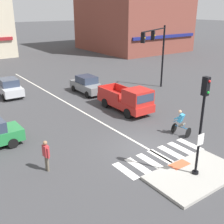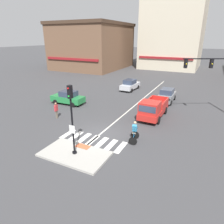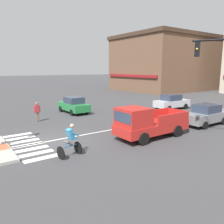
% 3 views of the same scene
% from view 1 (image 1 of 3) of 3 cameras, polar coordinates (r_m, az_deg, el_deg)
% --- Properties ---
extents(ground_plane, '(300.00, 300.00, 0.00)m').
position_cam_1_polar(ground_plane, '(16.76, 7.00, -7.36)').
color(ground_plane, '#3D3D3F').
extents(traffic_island, '(4.73, 2.72, 0.15)m').
position_cam_1_polar(traffic_island, '(14.70, 16.51, -12.11)').
color(traffic_island, '#A3A099').
rests_on(traffic_island, ground).
extents(tactile_pad_front, '(1.10, 0.60, 0.01)m').
position_cam_1_polar(tactile_pad_front, '(15.18, 13.53, -10.33)').
color(tactile_pad_front, '#DB5B38').
rests_on(tactile_pad_front, traffic_island).
extents(signal_pole, '(0.44, 0.38, 4.84)m').
position_cam_1_polar(signal_pole, '(13.37, 17.81, -1.25)').
color(signal_pole, black).
rests_on(signal_pole, traffic_island).
extents(crosswalk_stripe_a, '(0.44, 1.80, 0.01)m').
position_cam_1_polar(crosswalk_stripe_a, '(14.57, 2.75, -11.82)').
color(crosswalk_stripe_a, silver).
rests_on(crosswalk_stripe_a, ground).
extents(crosswalk_stripe_b, '(0.44, 1.80, 0.01)m').
position_cam_1_polar(crosswalk_stripe_b, '(15.03, 5.28, -10.80)').
color(crosswalk_stripe_b, silver).
rests_on(crosswalk_stripe_b, ground).
extents(crosswalk_stripe_c, '(0.44, 1.80, 0.01)m').
position_cam_1_polar(crosswalk_stripe_c, '(15.52, 7.64, -9.82)').
color(crosswalk_stripe_c, silver).
rests_on(crosswalk_stripe_c, ground).
extents(crosswalk_stripe_d, '(0.44, 1.80, 0.01)m').
position_cam_1_polar(crosswalk_stripe_d, '(16.03, 9.84, -8.89)').
color(crosswalk_stripe_d, silver).
rests_on(crosswalk_stripe_d, ground).
extents(crosswalk_stripe_e, '(0.44, 1.80, 0.01)m').
position_cam_1_polar(crosswalk_stripe_e, '(16.57, 11.89, -8.00)').
color(crosswalk_stripe_e, silver).
rests_on(crosswalk_stripe_e, ground).
extents(crosswalk_stripe_f, '(0.44, 1.80, 0.01)m').
position_cam_1_polar(crosswalk_stripe_f, '(17.13, 13.79, -7.16)').
color(crosswalk_stripe_f, silver).
rests_on(crosswalk_stripe_f, ground).
extents(crosswalk_stripe_g, '(0.44, 1.80, 0.01)m').
position_cam_1_polar(crosswalk_stripe_g, '(17.72, 15.57, -6.37)').
color(crosswalk_stripe_g, silver).
rests_on(crosswalk_stripe_g, ground).
extents(lane_centre_line, '(0.14, 28.00, 0.01)m').
position_cam_1_polar(lane_centre_line, '(24.42, -8.91, 1.69)').
color(lane_centre_line, silver).
rests_on(lane_centre_line, ground).
extents(traffic_light_mast, '(5.44, 2.86, 6.15)m').
position_cam_1_polar(traffic_light_mast, '(27.19, 9.16, 13.02)').
color(traffic_light_mast, black).
rests_on(traffic_light_mast, ground).
extents(building_far_block, '(16.23, 17.69, 17.73)m').
position_cam_1_polar(building_far_block, '(56.01, 4.28, 21.64)').
color(building_far_block, brown).
rests_on(building_far_block, ground).
extents(car_silver_westbound_distant, '(2.00, 4.18, 1.64)m').
position_cam_1_polar(car_silver_westbound_distant, '(27.82, -20.17, 4.74)').
color(car_silver_westbound_distant, silver).
rests_on(car_silver_westbound_distant, ground).
extents(car_grey_eastbound_far, '(1.85, 4.10, 1.64)m').
position_cam_1_polar(car_grey_eastbound_far, '(27.09, -5.03, 5.54)').
color(car_grey_eastbound_far, slate).
rests_on(car_grey_eastbound_far, ground).
extents(pickup_truck_red_eastbound_mid, '(2.08, 5.11, 2.08)m').
position_cam_1_polar(pickup_truck_red_eastbound_mid, '(22.01, 3.34, 2.47)').
color(pickup_truck_red_eastbound_mid, red).
rests_on(pickup_truck_red_eastbound_mid, ground).
extents(cyclist, '(0.85, 1.19, 1.68)m').
position_cam_1_polar(cyclist, '(18.51, 13.82, -2.05)').
color(cyclist, black).
rests_on(cyclist, ground).
extents(pedestrian_at_curb_left, '(0.26, 0.55, 1.67)m').
position_cam_1_polar(pedestrian_at_curb_left, '(14.47, -13.27, -8.17)').
color(pedestrian_at_curb_left, '#6B6051').
rests_on(pedestrian_at_curb_left, ground).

